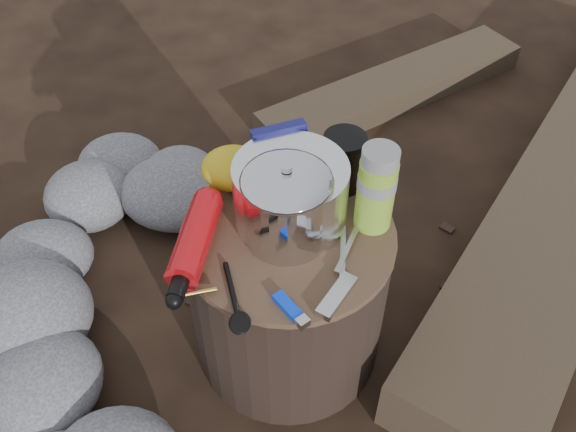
{
  "coord_description": "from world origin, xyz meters",
  "views": [
    {
      "loc": [
        -0.02,
        -0.91,
        1.43
      ],
      "look_at": [
        0.0,
        0.0,
        0.48
      ],
      "focal_mm": 39.59,
      "sensor_mm": 36.0,
      "label": 1
    }
  ],
  "objects_px": {
    "stump": "(288,293)",
    "travel_mug": "(343,162)",
    "fuel_bottle": "(195,239)",
    "camping_pot": "(287,203)",
    "thermos": "(376,189)"
  },
  "relations": [
    {
      "from": "stump",
      "to": "fuel_bottle",
      "type": "bearing_deg",
      "value": -166.92
    },
    {
      "from": "thermos",
      "to": "fuel_bottle",
      "type": "bearing_deg",
      "value": -168.84
    },
    {
      "from": "stump",
      "to": "travel_mug",
      "type": "distance_m",
      "value": 0.34
    },
    {
      "from": "stump",
      "to": "fuel_bottle",
      "type": "xyz_separation_m",
      "value": [
        -0.19,
        -0.04,
        0.25
      ]
    },
    {
      "from": "fuel_bottle",
      "to": "travel_mug",
      "type": "distance_m",
      "value": 0.37
    },
    {
      "from": "stump",
      "to": "travel_mug",
      "type": "xyz_separation_m",
      "value": [
        0.13,
        0.15,
        0.28
      ]
    },
    {
      "from": "thermos",
      "to": "travel_mug",
      "type": "bearing_deg",
      "value": 114.92
    },
    {
      "from": "travel_mug",
      "to": "thermos",
      "type": "bearing_deg",
      "value": -65.08
    },
    {
      "from": "travel_mug",
      "to": "camping_pot",
      "type": "bearing_deg",
      "value": -130.43
    },
    {
      "from": "thermos",
      "to": "stump",
      "type": "bearing_deg",
      "value": -170.89
    },
    {
      "from": "stump",
      "to": "thermos",
      "type": "bearing_deg",
      "value": 9.11
    },
    {
      "from": "camping_pot",
      "to": "travel_mug",
      "type": "bearing_deg",
      "value": 49.57
    },
    {
      "from": "stump",
      "to": "travel_mug",
      "type": "relative_size",
      "value": 3.38
    },
    {
      "from": "camping_pot",
      "to": "thermos",
      "type": "distance_m",
      "value": 0.19
    },
    {
      "from": "travel_mug",
      "to": "fuel_bottle",
      "type": "bearing_deg",
      "value": -148.46
    }
  ]
}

